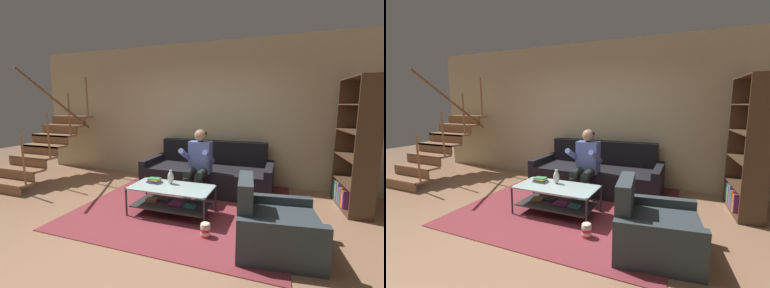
# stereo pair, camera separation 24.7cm
# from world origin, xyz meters

# --- Properties ---
(ground) EXTENTS (16.80, 16.80, 0.00)m
(ground) POSITION_xyz_m (0.00, 0.00, 0.00)
(ground) COLOR #9B7153
(back_partition) EXTENTS (8.40, 0.12, 2.90)m
(back_partition) POSITION_xyz_m (0.00, 2.46, 1.45)
(back_partition) COLOR #C1B58E
(back_partition) RESTS_ON ground
(staircase_run) EXTENTS (1.03, 1.96, 2.28)m
(staircase_run) POSITION_xyz_m (-3.19, 1.19, 0.80)
(staircase_run) COLOR #8D6241
(staircase_run) RESTS_ON ground
(couch) EXTENTS (2.42, 0.99, 0.91)m
(couch) POSITION_xyz_m (0.27, 1.83, 0.29)
(couch) COLOR black
(couch) RESTS_ON ground
(person_seated_center) EXTENTS (0.50, 0.58, 1.21)m
(person_seated_center) POSITION_xyz_m (0.27, 1.24, 0.66)
(person_seated_center) COLOR black
(person_seated_center) RESTS_ON ground
(coffee_table) EXTENTS (1.22, 0.61, 0.43)m
(coffee_table) POSITION_xyz_m (0.09, 0.52, 0.28)
(coffee_table) COLOR #A8C4C2
(coffee_table) RESTS_ON ground
(area_rug) EXTENTS (3.16, 3.25, 0.01)m
(area_rug) POSITION_xyz_m (0.18, 1.05, 0.01)
(area_rug) COLOR maroon
(area_rug) RESTS_ON ground
(vase) EXTENTS (0.09, 0.09, 0.22)m
(vase) POSITION_xyz_m (0.02, 0.64, 0.53)
(vase) COLOR silver
(vase) RESTS_ON coffee_table
(book_stack) EXTENTS (0.25, 0.19, 0.08)m
(book_stack) POSITION_xyz_m (-0.24, 0.61, 0.46)
(book_stack) COLOR #7596B3
(book_stack) RESTS_ON coffee_table
(bookshelf) EXTENTS (0.41, 0.99, 2.04)m
(bookshelf) POSITION_xyz_m (2.69, 1.74, 0.80)
(bookshelf) COLOR #503624
(bookshelf) RESTS_ON ground
(armchair) EXTENTS (0.99, 0.98, 0.82)m
(armchair) POSITION_xyz_m (1.56, 0.06, 0.26)
(armchair) COLOR #313A40
(armchair) RESTS_ON ground
(popcorn_tub) EXTENTS (0.12, 0.12, 0.19)m
(popcorn_tub) POSITION_xyz_m (0.77, 0.04, 0.10)
(popcorn_tub) COLOR red
(popcorn_tub) RESTS_ON ground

